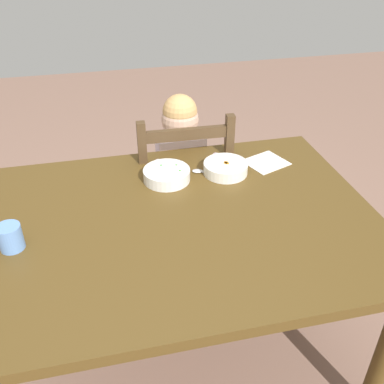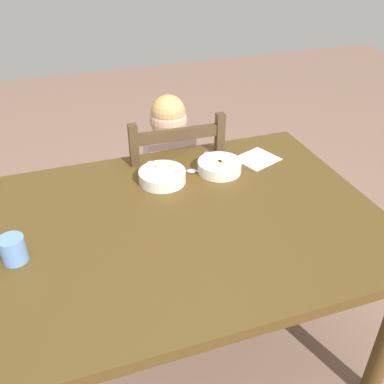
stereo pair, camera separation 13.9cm
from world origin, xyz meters
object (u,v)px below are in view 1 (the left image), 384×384
at_px(dining_table, 181,237).
at_px(bowl_of_carrots, 226,168).
at_px(drinking_cup, 10,237).
at_px(dining_chair, 182,193).
at_px(child_figure, 182,162).
at_px(spoon, 202,171).
at_px(bowl_of_peas, 167,174).

height_order(dining_table, bowl_of_carrots, bowl_of_carrots).
bearing_deg(drinking_cup, dining_chair, 41.48).
bearing_deg(child_figure, dining_table, -102.36).
relative_size(child_figure, bowl_of_carrots, 5.18).
distance_m(child_figure, bowl_of_carrots, 0.34).
distance_m(dining_chair, drinking_cup, 0.96).
distance_m(bowl_of_carrots, spoon, 0.10).
bearing_deg(child_figure, drinking_cup, -138.85).
distance_m(bowl_of_peas, spoon, 0.16).
bearing_deg(dining_table, drinking_cup, -176.27).
xyz_separation_m(dining_table, child_figure, (0.12, 0.56, -0.01)).
distance_m(bowl_of_carrots, drinking_cup, 0.86).
distance_m(dining_chair, spoon, 0.39).
xyz_separation_m(child_figure, drinking_cup, (-0.68, -0.59, 0.13)).
bearing_deg(child_figure, dining_chair, 105.03).
distance_m(dining_table, bowl_of_carrots, 0.38).
xyz_separation_m(dining_chair, bowl_of_peas, (-0.12, -0.30, 0.30)).
height_order(dining_table, bowl_of_peas, bowl_of_peas).
bearing_deg(dining_chair, bowl_of_carrots, -67.44).
bearing_deg(spoon, drinking_cup, -155.27).
relative_size(spoon, drinking_cup, 1.60).
xyz_separation_m(dining_table, spoon, (0.15, 0.29, 0.09)).
relative_size(bowl_of_peas, bowl_of_carrots, 1.03).
bearing_deg(spoon, bowl_of_carrots, -16.54).
height_order(bowl_of_carrots, drinking_cup, drinking_cup).
relative_size(dining_chair, drinking_cup, 10.43).
height_order(bowl_of_peas, bowl_of_carrots, bowl_of_peas).
bearing_deg(child_figure, bowl_of_carrots, -67.31).
bearing_deg(bowl_of_peas, dining_chair, 67.94).
relative_size(dining_table, bowl_of_carrots, 7.73).
height_order(child_figure, bowl_of_peas, child_figure).
relative_size(dining_table, child_figure, 1.49).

